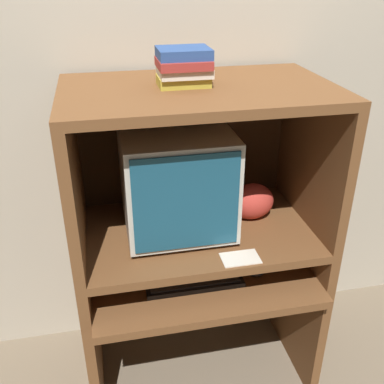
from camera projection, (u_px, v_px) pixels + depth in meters
name	position (u px, v px, depth m)	size (l,w,h in m)	color
wall_back	(180.00, 88.00, 2.00)	(6.00, 0.06, 2.60)	#B2A893
desk_base	(200.00, 306.00, 2.05)	(1.01, 0.68, 0.62)	brown
desk_monitor_shelf	(198.00, 236.00, 1.93)	(1.01, 0.62, 0.18)	brown
hutch_upper	(196.00, 135.00, 1.76)	(1.01, 0.62, 0.61)	brown
crt_monitor	(176.00, 179.00, 1.83)	(0.43, 0.45, 0.44)	beige
keyboard	(194.00, 281.00, 1.86)	(0.40, 0.13, 0.03)	black
mouse	(257.00, 272.00, 1.90)	(0.06, 0.04, 0.03)	#28282B
snack_bag	(252.00, 201.00, 1.96)	(0.19, 0.15, 0.16)	#BC382D
book_stack	(184.00, 66.00, 1.61)	(0.19, 0.17, 0.13)	gold
paper_card	(240.00, 258.00, 1.72)	(0.15, 0.10, 0.00)	beige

